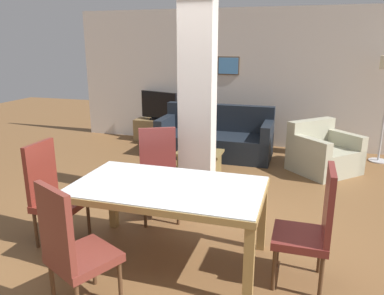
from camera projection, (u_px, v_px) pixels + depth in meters
The scene contains 14 objects.
ground_plane at pixel (169, 259), 3.68m from camera, with size 18.00×18.00×0.00m, color brown.
back_wall at pixel (246, 79), 7.49m from camera, with size 7.20×0.09×2.70m.
divider_pillar at pixel (197, 101), 4.67m from camera, with size 0.43×0.30×2.70m.
dining_table at pixel (168, 200), 3.51m from camera, with size 1.78×1.01×0.78m.
dining_chair_far_left at pixel (159, 172), 4.46m from camera, with size 0.62×0.62×1.08m.
dining_chair_near_left at pixel (72, 247), 2.83m from camera, with size 0.62×0.62×1.08m.
dining_chair_head_left at pixel (52, 191), 3.89m from camera, with size 0.46×0.46×1.08m.
dining_chair_head_right at pixel (312, 225), 3.17m from camera, with size 0.46×0.46×1.08m.
sofa at pixel (216, 139), 6.98m from camera, with size 2.07×0.91×0.92m.
armchair at pixel (323, 154), 6.11m from camera, with size 1.25×1.25×0.81m.
coffee_table at pixel (200, 162), 5.99m from camera, with size 0.71×0.50×0.38m.
bottle at pixel (196, 145), 5.91m from camera, with size 0.07×0.07×0.28m.
tv_stand at pixel (159, 130), 8.03m from camera, with size 1.05×0.40×0.46m.
tv_screen at pixel (159, 106), 7.88m from camera, with size 0.89×0.34×0.60m.
Camera 1 is at (1.15, -3.04, 2.06)m, focal length 35.00 mm.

